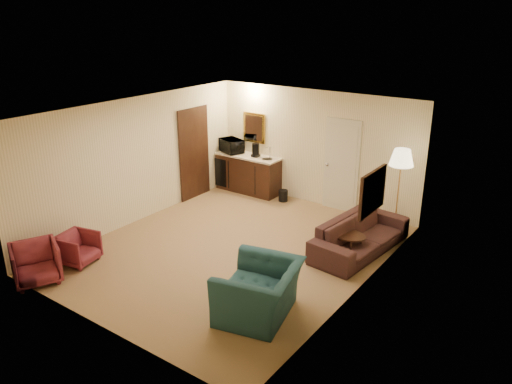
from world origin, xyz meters
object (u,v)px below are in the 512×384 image
Objects in this scene: coffee_table at (345,244)px; waste_bin at (283,196)px; coffee_maker at (256,150)px; wetbar_cabinet at (248,173)px; sofa at (361,230)px; teal_armchair at (259,283)px; microwave at (231,144)px; floor_lamp at (398,193)px; rose_chair_near at (78,247)px; rose_chair_far at (35,262)px.

waste_bin is at bearing 145.35° from coffee_table.
coffee_maker reaches higher than coffee_table.
wetbar_cabinet is 3.87m from sofa.
microwave is (-3.77, 4.17, 0.59)m from teal_armchair.
coffee_maker is at bearing 2.85° from wetbar_cabinet.
floor_lamp is (3.85, -0.32, 0.42)m from wetbar_cabinet.
waste_bin is (-2.21, 4.12, -0.40)m from teal_armchair.
rose_chair_near is 0.35× the size of floor_lamp.
rose_chair_far is 2.73× the size of waste_bin.
microwave is (-0.25, 4.70, 0.82)m from rose_chair_near.
rose_chair_near is at bearing -67.00° from microwave.
teal_armchair is 5.65m from microwave.
sofa is at bearing -21.53° from wetbar_cabinet.
teal_armchair is at bearing -44.76° from rose_chair_far.
rose_chair_far is at bearing -128.25° from floor_lamp.
sofa reaches higher than rose_chair_far.
waste_bin is (-2.79, 0.25, -0.75)m from floor_lamp.
sofa is 1.83× the size of teal_armchair.
coffee_table is 1.60m from floor_lamp.
rose_chair_near is 2.29× the size of waste_bin.
floor_lamp is 3.66m from coffee_maker.
coffee_table is 0.42× the size of floor_lamp.
wetbar_cabinet is 2.21× the size of coffee_table.
floor_lamp is at bearing -6.51° from sofa.
sofa is at bearing -28.00° from waste_bin.
wetbar_cabinet is 2.74× the size of microwave.
waste_bin is (-2.39, 1.65, -0.08)m from coffee_table.
teal_armchair is at bearing 179.53° from sofa.
floor_lamp is (0.40, 1.40, 0.67)m from coffee_table.
coffee_maker reaches higher than wetbar_cabinet.
coffee_table is 2.31× the size of coffee_maker.
coffee_table is at bearing -26.51° from wetbar_cabinet.
sofa is 2.79m from teal_armchair.
rose_chair_near is 1.92× the size of coffee_maker.
teal_armchair is 5.22m from coffee_maker.
teal_armchair is 2.03× the size of microwave.
wetbar_cabinet is at bearing -155.71° from teal_armchair.
rose_chair_far is 5.60m from coffee_maker.
teal_armchair is 3.78× the size of coffee_maker.
wetbar_cabinet is at bearing 176.23° from waste_bin.
rose_chair_far is 0.99× the size of coffee_table.
floor_lamp is at bearing -5.12° from waste_bin.
waste_bin is 1.27m from coffee_maker.
rose_chair_far is (-0.25, -5.52, -0.09)m from wetbar_cabinet.
rose_chair_near is at bearing -95.13° from teal_armchair.
microwave reaches higher than coffee_maker.
microwave is at bearing -168.00° from coffee_maker.
waste_bin is 0.45× the size of microwave.
rose_chair_near is 4.83m from waste_bin.
microwave is (-4.10, 1.40, 0.69)m from sofa.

